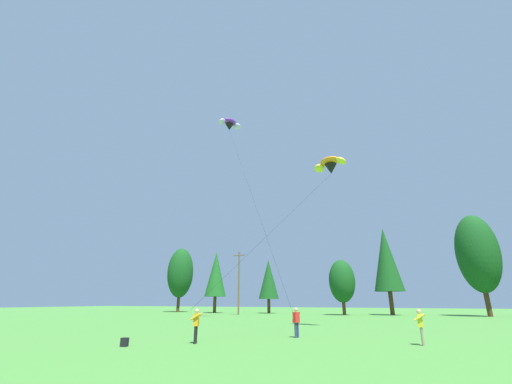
# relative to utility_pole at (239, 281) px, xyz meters

# --- Properties ---
(treeline_tree_a) EXTENTS (5.21, 5.21, 12.64)m
(treeline_tree_a) POSITION_rel_utility_pole_xyz_m (-17.61, 8.11, 2.43)
(treeline_tree_a) COLOR #472D19
(treeline_tree_a) RESTS_ON ground_plane
(treeline_tree_b) EXTENTS (4.05, 4.05, 11.14)m
(treeline_tree_b) POSITION_rel_utility_pole_xyz_m (-8.29, 6.67, 1.75)
(treeline_tree_b) COLOR #472D19
(treeline_tree_b) RESTS_ON ground_plane
(treeline_tree_c) EXTENTS (3.68, 3.68, 9.43)m
(treeline_tree_c) POSITION_rel_utility_pole_xyz_m (1.69, 8.87, 0.68)
(treeline_tree_c) COLOR #472D19
(treeline_tree_c) RESTS_ON ground_plane
(treeline_tree_d) EXTENTS (4.08, 4.08, 8.46)m
(treeline_tree_d) POSITION_rel_utility_pole_xyz_m (15.55, 5.72, -0.11)
(treeline_tree_d) COLOR #472D19
(treeline_tree_d) RESTS_ON ground_plane
(treeline_tree_e) EXTENTS (4.60, 4.60, 13.64)m
(treeline_tree_e) POSITION_rel_utility_pole_xyz_m (22.41, 8.65, 3.32)
(treeline_tree_e) COLOR #472D19
(treeline_tree_e) RESTS_ON ground_plane
(treeline_tree_f) EXTENTS (5.74, 5.74, 14.59)m
(treeline_tree_f) POSITION_rel_utility_pole_xyz_m (35.19, 8.63, 3.61)
(treeline_tree_f) COLOR #472D19
(treeline_tree_f) RESTS_ON ground_plane
(utility_pole) EXTENTS (2.20, 0.26, 9.93)m
(utility_pole) POSITION_rel_utility_pole_xyz_m (0.00, 0.00, 0.00)
(utility_pole) COLOR brown
(utility_pole) RESTS_ON ground_plane
(kite_flyer_near) EXTENTS (0.69, 0.71, 1.69)m
(kite_flyer_near) POSITION_rel_utility_pole_xyz_m (14.62, -34.16, -4.23)
(kite_flyer_near) COLOR black
(kite_flyer_near) RESTS_ON ground_plane
(kite_flyer_mid) EXTENTS (0.42, 0.60, 1.69)m
(kite_flyer_mid) POSITION_rel_utility_pole_xyz_m (18.54, -29.27, -4.24)
(kite_flyer_mid) COLOR navy
(kite_flyer_mid) RESTS_ON ground_plane
(kite_flyer_far) EXTENTS (0.54, 0.58, 1.69)m
(kite_flyer_far) POSITION_rel_utility_pole_xyz_m (25.32, -30.30, -4.23)
(kite_flyer_far) COLOR gray
(kite_flyer_far) RESTS_ON ground_plane
(parafoil_kite_high_orange) EXTENTS (7.37, 13.60, 12.95)m
(parafoil_kite_high_orange) POSITION_rel_utility_pole_xyz_m (19.95, -21.83, 8.58)
(parafoil_kite_high_orange) COLOR orange
(parafoil_kite_mid_purple) EXTENTS (14.57, 17.00, 25.30)m
(parafoil_kite_mid_purple) POSITION_rel_utility_pole_xyz_m (5.11, -13.87, 20.32)
(parafoil_kite_mid_purple) COLOR purple
(backpack) EXTENTS (0.35, 0.28, 0.40)m
(backpack) POSITION_rel_utility_pole_xyz_m (12.17, -36.53, -5.03)
(backpack) COLOR black
(backpack) RESTS_ON ground_plane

